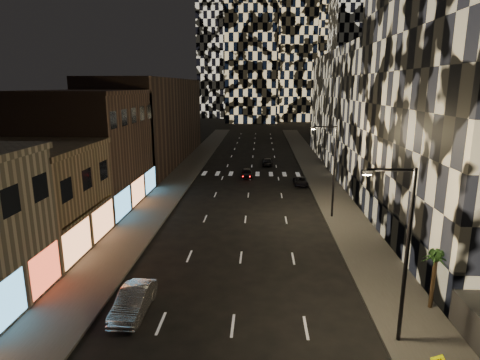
# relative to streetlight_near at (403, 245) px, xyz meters

# --- Properties ---
(sidewalk_left) EXTENTS (4.00, 120.00, 0.15)m
(sidewalk_left) POSITION_rel_streetlight_near_xyz_m (-18.35, 40.00, -5.28)
(sidewalk_left) COLOR #47443F
(sidewalk_left) RESTS_ON ground
(sidewalk_right) EXTENTS (4.00, 120.00, 0.15)m
(sidewalk_right) POSITION_rel_streetlight_near_xyz_m (1.65, 40.00, -5.28)
(sidewalk_right) COLOR #47443F
(sidewalk_right) RESTS_ON ground
(curb_left) EXTENTS (0.20, 120.00, 0.15)m
(curb_left) POSITION_rel_streetlight_near_xyz_m (-16.25, 40.00, -5.28)
(curb_left) COLOR #4C4C47
(curb_left) RESTS_ON ground
(curb_right) EXTENTS (0.20, 120.00, 0.15)m
(curb_right) POSITION_rel_streetlight_near_xyz_m (-0.45, 40.00, -5.28)
(curb_right) COLOR #4C4C47
(curb_right) RESTS_ON ground
(retail_tan) EXTENTS (10.00, 10.00, 8.00)m
(retail_tan) POSITION_rel_streetlight_near_xyz_m (-25.35, 11.00, -1.35)
(retail_tan) COLOR #896F52
(retail_tan) RESTS_ON ground
(retail_brown) EXTENTS (10.00, 15.00, 12.00)m
(retail_brown) POSITION_rel_streetlight_near_xyz_m (-25.35, 23.50, 0.65)
(retail_brown) COLOR #50392D
(retail_brown) RESTS_ON ground
(retail_filler_left) EXTENTS (10.00, 40.00, 14.00)m
(retail_filler_left) POSITION_rel_streetlight_near_xyz_m (-25.35, 50.00, 1.65)
(retail_filler_left) COLOR #50392D
(retail_filler_left) RESTS_ON ground
(midrise_base) EXTENTS (0.60, 25.00, 3.00)m
(midrise_base) POSITION_rel_streetlight_near_xyz_m (3.95, 14.50, -3.85)
(midrise_base) COLOR #383838
(midrise_base) RESTS_ON ground
(midrise_filler_right) EXTENTS (16.00, 40.00, 18.00)m
(midrise_filler_right) POSITION_rel_streetlight_near_xyz_m (11.65, 47.00, 3.65)
(midrise_filler_right) COLOR #232326
(midrise_filler_right) RESTS_ON ground
(streetlight_near) EXTENTS (2.55, 0.25, 9.00)m
(streetlight_near) POSITION_rel_streetlight_near_xyz_m (0.00, 0.00, 0.00)
(streetlight_near) COLOR black
(streetlight_near) RESTS_ON sidewalk_right
(streetlight_far) EXTENTS (2.55, 0.25, 9.00)m
(streetlight_far) POSITION_rel_streetlight_near_xyz_m (0.00, 20.00, 0.00)
(streetlight_far) COLOR black
(streetlight_far) RESTS_ON sidewalk_right
(car_silver_parked) EXTENTS (1.66, 4.54, 1.49)m
(car_silver_parked) POSITION_rel_streetlight_near_xyz_m (-14.15, 1.95, -4.61)
(car_silver_parked) COLOR #9B9BA0
(car_silver_parked) RESTS_ON ground
(car_dark_midlane) EXTENTS (1.83, 3.88, 1.28)m
(car_dark_midlane) POSITION_rel_streetlight_near_xyz_m (-8.85, 37.50, -4.71)
(car_dark_midlane) COLOR black
(car_dark_midlane) RESTS_ON ground
(car_dark_oncoming) EXTENTS (1.68, 4.06, 1.18)m
(car_dark_oncoming) POSITION_rel_streetlight_near_xyz_m (-5.78, 46.91, -4.76)
(car_dark_oncoming) COLOR black
(car_dark_oncoming) RESTS_ON ground
(car_dark_rightlane) EXTENTS (1.77, 3.83, 1.06)m
(car_dark_rightlane) POSITION_rel_streetlight_near_xyz_m (-1.61, 33.19, -4.82)
(car_dark_rightlane) COLOR black
(car_dark_rightlane) RESTS_ON ground
(palm_tree) EXTENTS (1.82, 1.83, 3.59)m
(palm_tree) POSITION_rel_streetlight_near_xyz_m (3.15, 3.24, -2.24)
(palm_tree) COLOR #47331E
(palm_tree) RESTS_ON sidewalk_right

